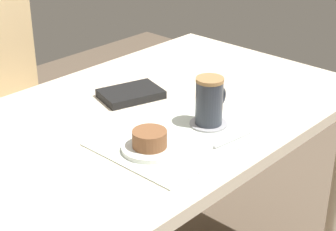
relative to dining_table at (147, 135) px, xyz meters
name	(u,v)px	position (x,y,z in m)	size (l,w,h in m)	color
dining_table	(147,135)	(0.00, 0.00, 0.00)	(1.31, 0.80, 0.72)	beige
wooden_chair	(14,110)	(0.00, 0.73, -0.15)	(0.44, 0.44, 0.93)	#D1B27F
placemat	(179,136)	(-0.05, -0.17, 0.08)	(0.41, 0.31, 0.00)	silver
pastry_plate	(150,148)	(-0.16, -0.17, 0.08)	(0.14, 0.14, 0.01)	silver
pastry	(150,139)	(-0.16, -0.17, 0.11)	(0.09, 0.09, 0.04)	brown
coffee_coaster	(208,124)	(0.05, -0.19, 0.08)	(0.10, 0.10, 0.01)	#99999E
coffee_mug	(210,101)	(0.05, -0.19, 0.15)	(0.11, 0.08, 0.13)	#2D333D
teaspoon	(232,139)	(0.02, -0.29, 0.08)	(0.01, 0.01, 0.13)	silver
small_book	(131,94)	(0.04, 0.11, 0.09)	(0.18, 0.12, 0.02)	black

